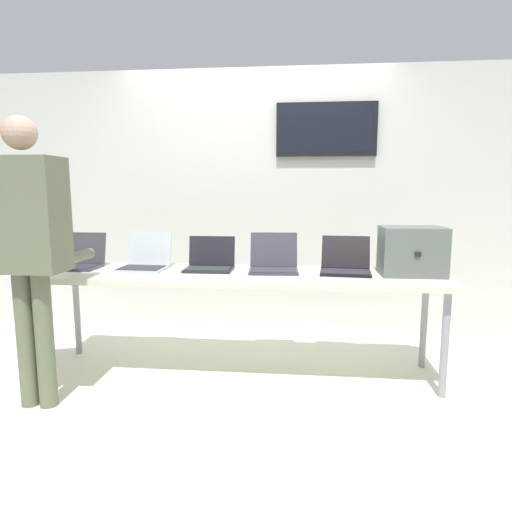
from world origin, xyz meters
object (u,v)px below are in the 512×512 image
object	(u,v)px
workbench	(239,280)
laptop_station_4	(345,264)
equipment_box	(412,251)
laptop_station_0	(80,260)
laptop_station_2	(210,262)
person	(28,235)
laptop_station_1	(145,261)
laptop_station_3	(274,262)

from	to	relation	value
workbench	laptop_station_4	world-z (taller)	laptop_station_4
workbench	equipment_box	size ratio (longest dim) A/B	6.91
workbench	laptop_station_0	xyz separation A→B (m)	(-1.24, 0.09, 0.11)
laptop_station_0	laptop_station_2	xyz separation A→B (m)	(1.01, 0.01, -0.00)
laptop_station_2	person	xyz separation A→B (m)	(-0.96, -0.72, 0.27)
workbench	laptop_station_2	distance (m)	0.27
workbench	laptop_station_1	size ratio (longest dim) A/B	8.33
workbench	person	distance (m)	1.39
workbench	laptop_station_3	world-z (taller)	laptop_station_3
laptop_station_1	person	distance (m)	0.89
workbench	laptop_station_1	distance (m)	0.74
equipment_box	person	bearing A→B (deg)	-164.30
laptop_station_0	laptop_station_4	distance (m)	2.01
equipment_box	laptop_station_4	distance (m)	0.47
laptop_station_0	person	bearing A→B (deg)	-85.54
equipment_box	laptop_station_2	world-z (taller)	equipment_box
equipment_box	laptop_station_3	xyz separation A→B (m)	(-0.97, 0.06, -0.11)
workbench	laptop_station_1	xyz separation A→B (m)	(-0.73, 0.09, 0.11)
laptop_station_0	laptop_station_3	distance (m)	1.49
laptop_station_1	laptop_station_4	distance (m)	1.50
person	laptop_station_4	bearing A→B (deg)	20.26
workbench	laptop_station_4	distance (m)	0.78
equipment_box	laptop_station_4	bearing A→B (deg)	174.28
laptop_station_2	person	world-z (taller)	person
laptop_station_2	laptop_station_0	bearing A→B (deg)	-179.61
laptop_station_1	laptop_station_3	world-z (taller)	laptop_station_3
laptop_station_4	laptop_station_3	bearing A→B (deg)	178.89
equipment_box	laptop_station_3	size ratio (longest dim) A/B	1.12
laptop_station_4	person	distance (m)	2.10
equipment_box	laptop_station_0	size ratio (longest dim) A/B	1.32
laptop_station_3	person	size ratio (longest dim) A/B	0.22
laptop_station_2	person	bearing A→B (deg)	-143.09
person	laptop_station_3	bearing A→B (deg)	27.05
laptop_station_1	workbench	bearing A→B (deg)	-6.86
laptop_station_2	laptop_station_1	bearing A→B (deg)	-178.88
workbench	person	size ratio (longest dim) A/B	1.67
laptop_station_1	person	xyz separation A→B (m)	(-0.46, -0.71, 0.26)
equipment_box	laptop_station_2	xyz separation A→B (m)	(-1.45, 0.04, -0.11)
laptop_station_4	laptop_station_1	bearing A→B (deg)	-179.51
workbench	laptop_station_3	size ratio (longest dim) A/B	7.73
laptop_station_0	laptop_station_4	size ratio (longest dim) A/B	0.81
laptop_station_3	laptop_station_4	distance (m)	0.52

